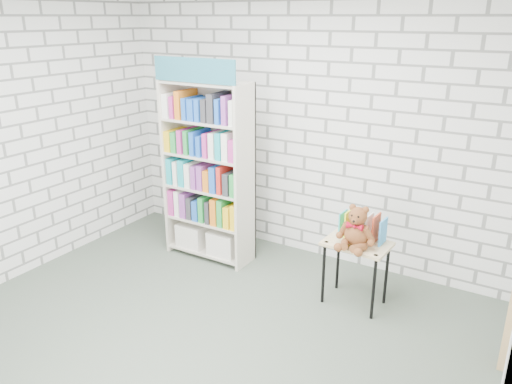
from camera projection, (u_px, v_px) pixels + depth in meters
The scene contains 6 objects.
ground at pixel (196, 340), 4.16m from camera, with size 4.50×4.50×0.00m, color #475346.
room_shell at pixel (185, 130), 3.57m from camera, with size 4.52×4.02×2.81m.
bookshelf at pixel (208, 171), 5.33m from camera, with size 0.97×0.38×2.17m.
display_table at pixel (357, 251), 4.53m from camera, with size 0.60×0.43×0.62m.
table_books at pixel (362, 227), 4.53m from camera, with size 0.41×0.20×0.24m.
teddy_bear at pixel (356, 231), 4.36m from camera, with size 0.36×0.33×0.38m.
Camera 1 is at (2.25, -2.75, 2.55)m, focal length 35.00 mm.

